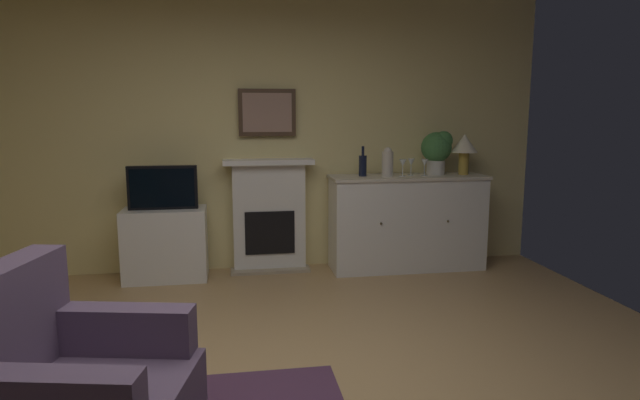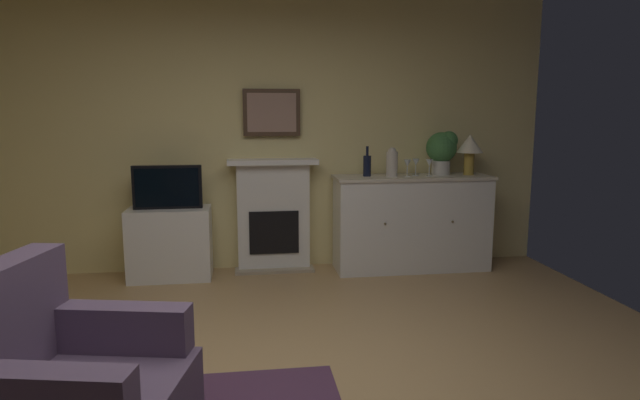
{
  "view_description": "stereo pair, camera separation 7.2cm",
  "coord_description": "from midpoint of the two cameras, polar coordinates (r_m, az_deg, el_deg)",
  "views": [
    {
      "loc": [
        -0.18,
        -2.54,
        1.53
      ],
      "look_at": [
        0.35,
        0.7,
        1.0
      ],
      "focal_mm": 30.06,
      "sensor_mm": 36.0,
      "label": 1
    },
    {
      "loc": [
        -0.11,
        -2.55,
        1.53
      ],
      "look_at": [
        0.35,
        0.7,
        1.0
      ],
      "focal_mm": 30.06,
      "sensor_mm": 36.0,
      "label": 2
    }
  ],
  "objects": [
    {
      "name": "tv_set",
      "position": [
        5.09,
        -16.79,
        1.27
      ],
      "size": [
        0.62,
        0.07,
        0.4
      ],
      "color": "black",
      "rests_on": "tv_cabinet"
    },
    {
      "name": "wine_bottle",
      "position": [
        5.19,
        4.18,
        3.73
      ],
      "size": [
        0.08,
        0.08,
        0.29
      ],
      "color": "black",
      "rests_on": "sideboard_cabinet"
    },
    {
      "name": "armchair",
      "position": [
        2.59,
        -25.73,
        -18.07
      ],
      "size": [
        0.95,
        0.91,
        0.92
      ],
      "color": "#604C66",
      "rests_on": "ground_plane"
    },
    {
      "name": "vase_decorative",
      "position": [
        5.18,
        6.8,
        4.03
      ],
      "size": [
        0.11,
        0.11,
        0.28
      ],
      "color": "beige",
      "rests_on": "sideboard_cabinet"
    },
    {
      "name": "potted_plant_small",
      "position": [
        5.43,
        12.02,
        5.37
      ],
      "size": [
        0.3,
        0.3,
        0.43
      ],
      "color": "beige",
      "rests_on": "sideboard_cabinet"
    },
    {
      "name": "wall_rear",
      "position": [
        5.31,
        -7.85,
        8.51
      ],
      "size": [
        5.83,
        0.06,
        2.96
      ],
      "primitive_type": "cube",
      "color": "#EAD68C",
      "rests_on": "ground_plane"
    },
    {
      "name": "wine_glass_right",
      "position": [
        5.29,
        10.69,
        3.84
      ],
      "size": [
        0.07,
        0.07,
        0.16
      ],
      "color": "silver",
      "rests_on": "sideboard_cabinet"
    },
    {
      "name": "tv_cabinet",
      "position": [
        5.2,
        -16.49,
        -4.52
      ],
      "size": [
        0.75,
        0.42,
        0.67
      ],
      "color": "white",
      "rests_on": "ground_plane"
    },
    {
      "name": "wine_glass_center",
      "position": [
        5.32,
        9.29,
        3.92
      ],
      "size": [
        0.07,
        0.07,
        0.16
      ],
      "color": "silver",
      "rests_on": "sideboard_cabinet"
    },
    {
      "name": "wine_glass_left",
      "position": [
        5.22,
        8.42,
        3.83
      ],
      "size": [
        0.07,
        0.07,
        0.16
      ],
      "color": "silver",
      "rests_on": "sideboard_cabinet"
    },
    {
      "name": "fireplace_unit",
      "position": [
        5.28,
        -5.84,
        -1.61
      ],
      "size": [
        0.87,
        0.3,
        1.1
      ],
      "color": "white",
      "rests_on": "ground_plane"
    },
    {
      "name": "sideboard_cabinet",
      "position": [
        5.38,
        8.85,
        -2.35
      ],
      "size": [
        1.54,
        0.49,
        0.93
      ],
      "color": "white",
      "rests_on": "ground_plane"
    },
    {
      "name": "table_lamp",
      "position": [
        5.49,
        14.75,
        5.54
      ],
      "size": [
        0.26,
        0.26,
        0.4
      ],
      "color": "#B79338",
      "rests_on": "sideboard_cabinet"
    },
    {
      "name": "framed_picture",
      "position": [
        5.24,
        -6.04,
        9.24
      ],
      "size": [
        0.55,
        0.04,
        0.45
      ],
      "color": "#473323"
    }
  ]
}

